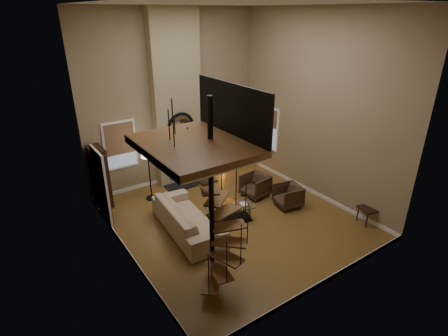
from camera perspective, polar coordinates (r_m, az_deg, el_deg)
ground at (r=10.05m, az=1.30°, el=-8.11°), size 6.00×6.50×0.01m
back_wall at (r=11.60m, az=-8.12°, el=10.88°), size 6.00×0.02×5.50m
front_wall at (r=6.70m, az=17.90°, el=0.07°), size 6.00×0.02×5.50m
left_wall at (r=7.63m, az=-17.18°, el=3.08°), size 0.02×6.50×5.50m
right_wall at (r=10.87m, az=14.60°, el=9.47°), size 0.02×6.50×5.50m
ceiling at (r=8.52m, az=1.68°, el=25.06°), size 6.00×6.50×0.01m
baseboard_back at (r=12.47m, az=-7.38°, el=-1.24°), size 6.00×0.02×0.12m
baseboard_front at (r=8.13m, az=15.36°, el=-17.51°), size 6.00×0.02×0.12m
baseboard_left at (r=8.91m, az=-14.98°, el=-13.26°), size 0.02×6.50×0.12m
baseboard_right at (r=11.79m, az=13.23°, el=-3.27°), size 0.02×6.50×0.12m
chimney_breast at (r=11.43m, az=-7.68°, el=10.72°), size 1.60×0.38×5.50m
hearth at (r=11.95m, az=-5.89°, el=-2.55°), size 1.50×0.60×0.04m
firebox at (r=11.96m, az=-6.67°, el=0.24°), size 0.95×0.02×0.72m
mantel at (r=11.67m, az=-6.62°, el=2.80°), size 1.70×0.18×0.06m
mirror_frame at (r=11.45m, az=-6.95°, el=6.63°), size 0.94×0.10×0.94m
mirror_disc at (r=11.46m, az=-6.97°, el=6.64°), size 0.80×0.01×0.80m
vase_left at (r=11.42m, az=-9.18°, el=3.00°), size 0.24×0.24×0.25m
vase_right at (r=11.92m, az=-4.20°, el=4.07°), size 0.20×0.20×0.21m
window_back at (r=11.21m, az=-16.41°, el=3.65°), size 1.02×0.06×1.52m
window_right at (r=12.50m, az=7.18°, el=6.55°), size 0.06×1.02×1.52m
entry_door at (r=9.91m, az=-19.05°, el=-3.06°), size 0.10×1.05×2.16m
loft at (r=6.25m, az=-4.11°, el=4.30°), size 1.70×2.20×1.09m
spiral_stair at (r=7.00m, az=-1.93°, el=-6.52°), size 1.47×1.47×4.06m
hutch at (r=10.85m, az=-19.42°, el=-1.31°), size 0.38×0.80×1.78m
sofa at (r=9.37m, az=-6.01°, el=-7.97°), size 1.24×2.72×0.77m
armchair_near at (r=11.12m, az=5.31°, el=-2.73°), size 0.86×0.84×0.70m
armchair_far at (r=10.65m, az=10.60°, el=-4.35°), size 0.85×0.83×0.66m
coffee_table at (r=9.81m, az=0.88°, el=-6.98°), size 1.43×0.97×0.48m
bowl at (r=9.74m, az=0.71°, el=-5.78°), size 0.41×0.41×0.10m
book at (r=9.80m, az=3.07°, el=-5.86°), size 0.21×0.26×0.02m
floor_lamp at (r=10.67m, az=-12.18°, el=1.87°), size 0.40×0.40×1.71m
accent_lamp at (r=12.98m, az=-0.28°, el=0.93°), size 0.15×0.15×0.52m
side_chair at (r=10.41m, az=22.77°, el=-5.58°), size 0.56×0.56×0.99m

